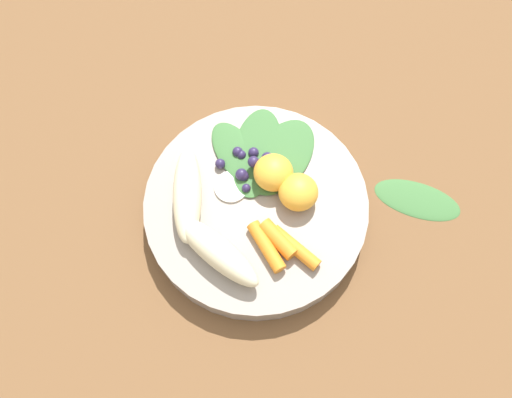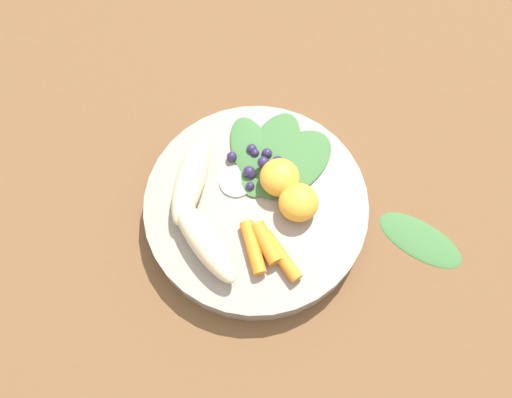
% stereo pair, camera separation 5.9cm
% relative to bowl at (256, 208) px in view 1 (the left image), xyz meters
% --- Properties ---
extents(ground_plane, '(2.40, 2.40, 0.00)m').
position_rel_bowl_xyz_m(ground_plane, '(0.00, 0.00, -0.02)').
color(ground_plane, brown).
extents(bowl, '(0.25, 0.25, 0.03)m').
position_rel_bowl_xyz_m(bowl, '(0.00, 0.00, 0.00)').
color(bowl, gray).
rests_on(bowl, ground_plane).
extents(banana_peeled_left, '(0.12, 0.04, 0.03)m').
position_rel_bowl_xyz_m(banana_peeled_left, '(-0.00, 0.07, 0.03)').
color(banana_peeled_left, beige).
rests_on(banana_peeled_left, bowl).
extents(banana_peeled_right, '(0.09, 0.11, 0.03)m').
position_rel_bowl_xyz_m(banana_peeled_right, '(0.06, 0.04, 0.03)').
color(banana_peeled_right, beige).
rests_on(banana_peeled_right, bowl).
extents(orange_segment_near, '(0.04, 0.04, 0.03)m').
position_rel_bowl_xyz_m(orange_segment_near, '(-0.00, -0.03, 0.03)').
color(orange_segment_near, '#F4A833').
rests_on(orange_segment_near, bowl).
extents(orange_segment_far, '(0.04, 0.04, 0.03)m').
position_rel_bowl_xyz_m(orange_segment_far, '(-0.04, -0.03, 0.03)').
color(orange_segment_far, '#F4A833').
rests_on(orange_segment_far, bowl).
extents(carrot_front, '(0.06, 0.04, 0.01)m').
position_rel_bowl_xyz_m(carrot_front, '(-0.04, 0.04, 0.02)').
color(carrot_front, orange).
rests_on(carrot_front, bowl).
extents(carrot_mid_left, '(0.05, 0.03, 0.02)m').
position_rel_bowl_xyz_m(carrot_mid_left, '(-0.05, 0.03, 0.02)').
color(carrot_mid_left, orange).
rests_on(carrot_mid_left, bowl).
extents(carrot_mid_right, '(0.06, 0.02, 0.01)m').
position_rel_bowl_xyz_m(carrot_mid_right, '(-0.07, 0.02, 0.02)').
color(carrot_mid_right, orange).
rests_on(carrot_mid_right, bowl).
extents(blueberry_pile, '(0.06, 0.05, 0.02)m').
position_rel_bowl_xyz_m(blueberry_pile, '(0.03, -0.03, 0.02)').
color(blueberry_pile, '#2D234C').
rests_on(blueberry_pile, bowl).
extents(coconut_shred_patch, '(0.04, 0.04, 0.00)m').
position_rel_bowl_xyz_m(coconut_shred_patch, '(0.03, -0.00, 0.02)').
color(coconut_shred_patch, white).
rests_on(coconut_shred_patch, bowl).
extents(kale_leaf_left, '(0.07, 0.11, 0.01)m').
position_rel_bowl_xyz_m(kale_leaf_left, '(0.01, -0.06, 0.02)').
color(kale_leaf_left, '#3D7038').
rests_on(kale_leaf_left, bowl).
extents(kale_leaf_right, '(0.10, 0.13, 0.01)m').
position_rel_bowl_xyz_m(kale_leaf_right, '(0.03, -0.05, 0.02)').
color(kale_leaf_right, '#3D7038').
rests_on(kale_leaf_right, bowl).
extents(kale_leaf_rear, '(0.11, 0.08, 0.01)m').
position_rel_bowl_xyz_m(kale_leaf_rear, '(0.05, -0.04, 0.02)').
color(kale_leaf_rear, '#3D7038').
rests_on(kale_leaf_rear, bowl).
extents(kale_leaf_stray, '(0.11, 0.07, 0.01)m').
position_rel_bowl_xyz_m(kale_leaf_stray, '(-0.15, -0.12, -0.01)').
color(kale_leaf_stray, '#3D7038').
rests_on(kale_leaf_stray, ground_plane).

